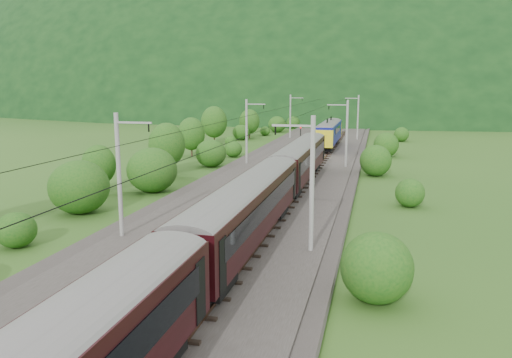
# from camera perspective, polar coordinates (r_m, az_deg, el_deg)

# --- Properties ---
(ground) EXTENTS (600.00, 600.00, 0.00)m
(ground) POSITION_cam_1_polar(r_m,az_deg,el_deg) (31.68, -5.04, -7.75)
(ground) COLOR #285119
(ground) RESTS_ON ground
(railbed) EXTENTS (14.00, 220.00, 0.30)m
(railbed) POSITION_cam_1_polar(r_m,az_deg,el_deg) (40.86, -0.54, -3.27)
(railbed) COLOR #38332D
(railbed) RESTS_ON ground
(track_left) EXTENTS (2.40, 220.00, 0.27)m
(track_left) POSITION_cam_1_polar(r_m,az_deg,el_deg) (41.45, -3.77, -2.78)
(track_left) COLOR brown
(track_left) RESTS_ON railbed
(track_right) EXTENTS (2.40, 220.00, 0.27)m
(track_right) POSITION_cam_1_polar(r_m,az_deg,el_deg) (40.30, 2.77, -3.16)
(track_right) COLOR brown
(track_right) RESTS_ON railbed
(catenary_left) EXTENTS (2.54, 192.28, 8.00)m
(catenary_left) POSITION_cam_1_polar(r_m,az_deg,el_deg) (62.73, -1.02, 5.64)
(catenary_left) COLOR gray
(catenary_left) RESTS_ON railbed
(catenary_right) EXTENTS (2.54, 192.28, 8.00)m
(catenary_right) POSITION_cam_1_polar(r_m,az_deg,el_deg) (60.79, 10.26, 5.31)
(catenary_right) COLOR gray
(catenary_right) RESTS_ON railbed
(overhead_wires) EXTENTS (4.83, 198.00, 0.03)m
(overhead_wires) POSITION_cam_1_polar(r_m,az_deg,el_deg) (39.76, -0.56, 6.50)
(overhead_wires) COLOR black
(overhead_wires) RESTS_ON ground
(mountain_main) EXTENTS (504.00, 360.00, 244.00)m
(mountain_main) POSITION_cam_1_polar(r_m,az_deg,el_deg) (288.77, 11.91, 8.45)
(mountain_main) COLOR black
(mountain_main) RESTS_ON ground
(mountain_ridge) EXTENTS (336.00, 280.00, 132.00)m
(mountain_ridge) POSITION_cam_1_polar(r_m,az_deg,el_deg) (353.29, -7.93, 8.93)
(mountain_ridge) COLOR black
(mountain_ridge) RESTS_ON ground
(train) EXTENTS (2.76, 131.56, 4.79)m
(train) POSITION_cam_1_polar(r_m,az_deg,el_deg) (20.01, -8.90, -8.96)
(train) COLOR black
(train) RESTS_ON ground
(hazard_post_near) EXTENTS (0.15, 0.15, 1.42)m
(hazard_post_near) POSITION_cam_1_polar(r_m,az_deg,el_deg) (71.37, 5.63, 3.38)
(hazard_post_near) COLOR red
(hazard_post_near) RESTS_ON railbed
(hazard_post_far) EXTENTS (0.17, 0.17, 1.55)m
(hazard_post_far) POSITION_cam_1_polar(r_m,az_deg,el_deg) (71.78, 6.25, 3.46)
(hazard_post_far) COLOR red
(hazard_post_far) RESTS_ON railbed
(signal) EXTENTS (0.27, 0.27, 2.44)m
(signal) POSITION_cam_1_polar(r_m,az_deg,el_deg) (89.64, 5.12, 5.33)
(signal) COLOR black
(signal) RESTS_ON railbed
(vegetation_left) EXTENTS (12.12, 144.44, 6.63)m
(vegetation_left) POSITION_cam_1_polar(r_m,az_deg,el_deg) (50.63, -14.78, 2.05)
(vegetation_left) COLOR #184E14
(vegetation_left) RESTS_ON ground
(vegetation_right) EXTENTS (7.52, 109.33, 3.15)m
(vegetation_right) POSITION_cam_1_polar(r_m,az_deg,el_deg) (40.85, 15.15, -1.79)
(vegetation_right) COLOR #184E14
(vegetation_right) RESTS_ON ground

